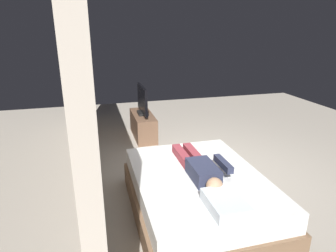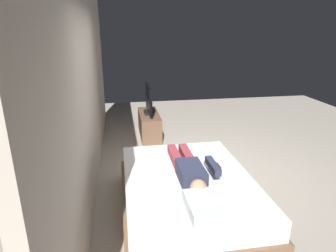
# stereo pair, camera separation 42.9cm
# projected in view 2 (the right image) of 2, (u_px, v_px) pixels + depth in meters

# --- Properties ---
(ground_plane) EXTENTS (10.00, 10.00, 0.00)m
(ground_plane) POSITION_uv_depth(u_px,v_px,m) (204.00, 178.00, 4.51)
(ground_plane) COLOR #ADA393
(back_wall) EXTENTS (6.40, 0.10, 2.80)m
(back_wall) POSITION_uv_depth(u_px,v_px,m) (88.00, 87.00, 4.17)
(back_wall) COLOR beige
(back_wall) RESTS_ON ground
(bed) EXTENTS (2.07, 1.56, 0.54)m
(bed) POSITION_uv_depth(u_px,v_px,m) (187.00, 196.00, 3.53)
(bed) COLOR brown
(bed) RESTS_ON ground
(pillow) EXTENTS (0.48, 0.34, 0.12)m
(pillow) POSITION_uv_depth(u_px,v_px,m) (205.00, 206.00, 2.76)
(pillow) COLOR white
(pillow) RESTS_ON bed
(person) EXTENTS (1.26, 0.46, 0.18)m
(person) POSITION_uv_depth(u_px,v_px,m) (189.00, 168.00, 3.45)
(person) COLOR #2D334C
(person) RESTS_ON bed
(remote) EXTENTS (0.15, 0.04, 0.02)m
(remote) POSITION_uv_depth(u_px,v_px,m) (218.00, 166.00, 3.68)
(remote) COLOR black
(remote) RESTS_ON bed
(tv_stand) EXTENTS (1.10, 0.40, 0.50)m
(tv_stand) POSITION_uv_depth(u_px,v_px,m) (149.00, 125.00, 6.16)
(tv_stand) COLOR brown
(tv_stand) RESTS_ON ground
(tv) EXTENTS (0.88, 0.20, 0.59)m
(tv) POSITION_uv_depth(u_px,v_px,m) (149.00, 100.00, 5.99)
(tv) COLOR black
(tv) RESTS_ON tv_stand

